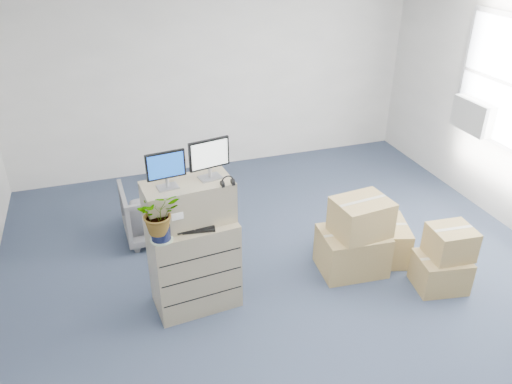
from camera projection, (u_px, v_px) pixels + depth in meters
ground at (305, 308)px, 4.94m from camera, size 7.00×7.00×0.00m
wall_back at (214, 76)px, 7.19m from camera, size 6.00×0.02×2.80m
ac_unit at (475, 115)px, 6.31m from camera, size 0.24×0.60×0.40m
filing_cabinet_lower at (194, 264)px, 4.80m from camera, size 0.84×0.56×0.93m
filing_cabinet_upper at (189, 202)px, 4.52m from camera, size 0.83×0.47×0.40m
monitor_left at (166, 168)px, 4.25m from camera, size 0.34×0.15×0.34m
monitor_right at (209, 157)px, 4.40m from camera, size 0.38×0.18×0.38m
headphones at (228, 182)px, 4.37m from camera, size 0.12×0.02×0.12m
keyboard at (193, 228)px, 4.49m from camera, size 0.41×0.22×0.02m
mouse at (230, 218)px, 4.63m from camera, size 0.09×0.06×0.03m
water_bottle at (192, 207)px, 4.61m from camera, size 0.06×0.06×0.22m
phone_dock at (185, 216)px, 4.61m from camera, size 0.06×0.05×0.13m
external_drive at (222, 206)px, 4.80m from camera, size 0.20×0.17×0.05m
tissue_box at (220, 204)px, 4.70m from camera, size 0.24×0.16×0.08m
potted_plant at (159, 218)px, 4.23m from camera, size 0.37×0.41×0.40m
office_chair at (154, 208)px, 5.92m from camera, size 0.74×0.69×0.74m
cardboard_boxes at (381, 244)px, 5.34m from camera, size 1.38×1.30×0.87m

